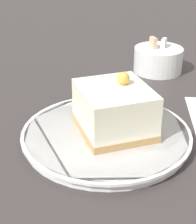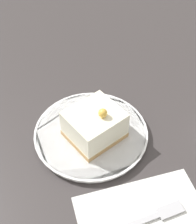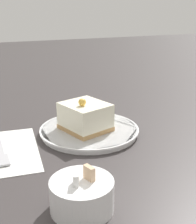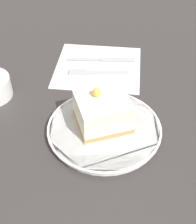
{
  "view_description": "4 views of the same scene",
  "coord_description": "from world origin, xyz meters",
  "px_view_note": "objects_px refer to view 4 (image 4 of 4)",
  "views": [
    {
      "loc": [
        -0.02,
        -0.47,
        0.28
      ],
      "look_at": [
        -0.01,
        -0.01,
        0.04
      ],
      "focal_mm": 60.0,
      "sensor_mm": 36.0,
      "label": 1
    },
    {
      "loc": [
        0.4,
        -0.16,
        0.52
      ],
      "look_at": [
        -0.01,
        0.0,
        0.06
      ],
      "focal_mm": 50.0,
      "sensor_mm": 36.0,
      "label": 2
    },
    {
      "loc": [
        0.25,
        0.63,
        0.3
      ],
      "look_at": [
        -0.02,
        -0.0,
        0.06
      ],
      "focal_mm": 50.0,
      "sensor_mm": 36.0,
      "label": 3
    },
    {
      "loc": [
        -0.46,
        -0.01,
        0.48
      ],
      "look_at": [
        0.01,
        -0.0,
        0.05
      ],
      "focal_mm": 50.0,
      "sensor_mm": 36.0,
      "label": 4
    }
  ],
  "objects_px": {
    "knife": "(107,60)",
    "cake_slice": "(103,112)",
    "plate": "(104,129)",
    "fork": "(93,72)"
  },
  "relations": [
    {
      "from": "plate",
      "to": "fork",
      "type": "distance_m",
      "value": 0.21
    },
    {
      "from": "knife",
      "to": "cake_slice",
      "type": "bearing_deg",
      "value": 177.65
    },
    {
      "from": "plate",
      "to": "knife",
      "type": "height_order",
      "value": "plate"
    },
    {
      "from": "plate",
      "to": "cake_slice",
      "type": "xyz_separation_m",
      "value": [
        0.01,
        0.0,
        0.04
      ]
    },
    {
      "from": "plate",
      "to": "knife",
      "type": "relative_size",
      "value": 1.29
    },
    {
      "from": "plate",
      "to": "knife",
      "type": "xyz_separation_m",
      "value": [
        0.27,
        -0.01,
        -0.0
      ]
    },
    {
      "from": "fork",
      "to": "knife",
      "type": "distance_m",
      "value": 0.07
    },
    {
      "from": "cake_slice",
      "to": "fork",
      "type": "relative_size",
      "value": 0.83
    },
    {
      "from": "cake_slice",
      "to": "plate",
      "type": "bearing_deg",
      "value": 179.45
    },
    {
      "from": "plate",
      "to": "knife",
      "type": "distance_m",
      "value": 0.27
    }
  ]
}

